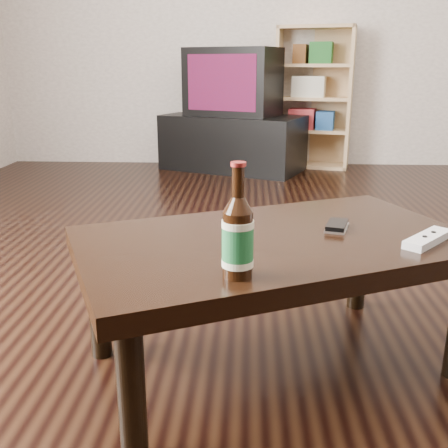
{
  "coord_description": "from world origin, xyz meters",
  "views": [
    {
      "loc": [
        -0.39,
        -1.62,
        0.85
      ],
      "look_at": [
        -0.44,
        -0.54,
        0.52
      ],
      "focal_mm": 42.0,
      "sensor_mm": 36.0,
      "label": 1
    }
  ],
  "objects_px": {
    "tv_stand": "(233,143)",
    "tv": "(233,82)",
    "bookshelf": "(313,95)",
    "remote": "(428,239)",
    "beer_bottle": "(238,238)",
    "phone": "(337,226)",
    "coffee_table": "(275,255)"
  },
  "relations": [
    {
      "from": "tv_stand",
      "to": "tv",
      "type": "distance_m",
      "value": 0.49
    },
    {
      "from": "bookshelf",
      "to": "remote",
      "type": "xyz_separation_m",
      "value": [
        -0.05,
        -3.19,
        -0.19
      ]
    },
    {
      "from": "tv_stand",
      "to": "beer_bottle",
      "type": "xyz_separation_m",
      "value": [
        0.11,
        -3.26,
        0.26
      ]
    },
    {
      "from": "phone",
      "to": "coffee_table",
      "type": "bearing_deg",
      "value": -138.11
    },
    {
      "from": "tv_stand",
      "to": "tv",
      "type": "bearing_deg",
      "value": -90.0
    },
    {
      "from": "beer_bottle",
      "to": "phone",
      "type": "height_order",
      "value": "beer_bottle"
    },
    {
      "from": "tv",
      "to": "tv_stand",
      "type": "bearing_deg",
      "value": 90.0
    },
    {
      "from": "bookshelf",
      "to": "phone",
      "type": "bearing_deg",
      "value": -82.0
    },
    {
      "from": "coffee_table",
      "to": "phone",
      "type": "height_order",
      "value": "phone"
    },
    {
      "from": "phone",
      "to": "remote",
      "type": "bearing_deg",
      "value": -9.97
    },
    {
      "from": "tv",
      "to": "bookshelf",
      "type": "relative_size",
      "value": 0.71
    },
    {
      "from": "coffee_table",
      "to": "remote",
      "type": "distance_m",
      "value": 0.41
    },
    {
      "from": "bookshelf",
      "to": "phone",
      "type": "xyz_separation_m",
      "value": [
        -0.28,
        -3.08,
        -0.19
      ]
    },
    {
      "from": "coffee_table",
      "to": "remote",
      "type": "xyz_separation_m",
      "value": [
        0.4,
        -0.03,
        0.06
      ]
    },
    {
      "from": "phone",
      "to": "tv_stand",
      "type": "bearing_deg",
      "value": 114.43
    },
    {
      "from": "beer_bottle",
      "to": "remote",
      "type": "distance_m",
      "value": 0.56
    },
    {
      "from": "bookshelf",
      "to": "remote",
      "type": "distance_m",
      "value": 3.2
    },
    {
      "from": "phone",
      "to": "remote",
      "type": "height_order",
      "value": "remote"
    },
    {
      "from": "coffee_table",
      "to": "phone",
      "type": "distance_m",
      "value": 0.21
    },
    {
      "from": "tv_stand",
      "to": "phone",
      "type": "relative_size",
      "value": 9.24
    },
    {
      "from": "beer_bottle",
      "to": "remote",
      "type": "xyz_separation_m",
      "value": [
        0.5,
        0.25,
        -0.08
      ]
    },
    {
      "from": "tv",
      "to": "remote",
      "type": "relative_size",
      "value": 4.63
    },
    {
      "from": "tv_stand",
      "to": "bookshelf",
      "type": "distance_m",
      "value": 0.79
    },
    {
      "from": "phone",
      "to": "remote",
      "type": "distance_m",
      "value": 0.25
    },
    {
      "from": "tv_stand",
      "to": "beer_bottle",
      "type": "bearing_deg",
      "value": -64.99
    },
    {
      "from": "phone",
      "to": "remote",
      "type": "relative_size",
      "value": 0.68
    },
    {
      "from": "beer_bottle",
      "to": "phone",
      "type": "relative_size",
      "value": 2.13
    },
    {
      "from": "tv_stand",
      "to": "bookshelf",
      "type": "xyz_separation_m",
      "value": [
        0.67,
        0.19,
        0.37
      ]
    },
    {
      "from": "remote",
      "to": "phone",
      "type": "bearing_deg",
      "value": -164.84
    },
    {
      "from": "coffee_table",
      "to": "bookshelf",
      "type": "bearing_deg",
      "value": 81.83
    },
    {
      "from": "tv_stand",
      "to": "coffee_table",
      "type": "height_order",
      "value": "tv_stand"
    },
    {
      "from": "tv",
      "to": "phone",
      "type": "bearing_deg",
      "value": -59.29
    }
  ]
}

